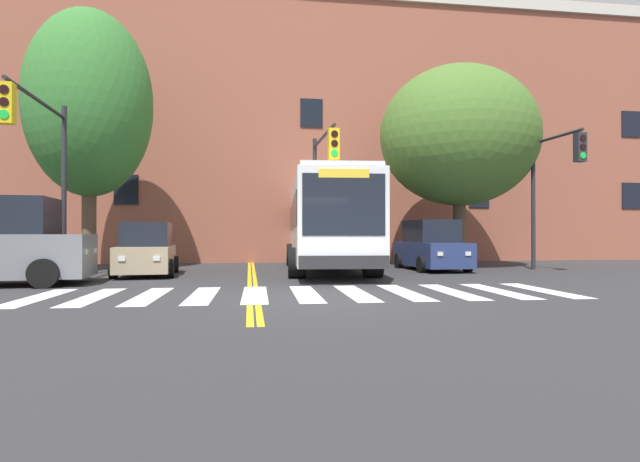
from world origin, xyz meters
TOP-DOWN VIEW (x-y plane):
  - ground_plane at (0.00, 0.00)m, footprint 120.00×120.00m
  - crosswalk at (-0.19, 1.03)m, footprint 12.30×3.54m
  - lane_line_yellow_inner at (-1.47, 15.03)m, footprint 0.12×36.00m
  - lane_line_yellow_outer at (-1.31, 15.03)m, footprint 0.12×36.00m
  - city_bus at (1.45, 8.73)m, footprint 3.45×12.14m
  - car_tan_near_lane at (-4.88, 6.88)m, footprint 2.11×3.75m
  - car_navy_far_lane at (5.47, 8.00)m, footprint 2.06×4.12m
  - car_red_behind_bus at (0.04, 16.94)m, footprint 2.22×4.98m
  - traffic_light_near_corner at (9.68, 6.69)m, footprint 0.39×2.88m
  - traffic_light_far_corner at (-7.39, 4.94)m, footprint 0.38×4.41m
  - traffic_light_overhead at (1.13, 7.39)m, footprint 0.35×4.11m
  - street_tree_curbside_large at (7.17, 9.22)m, footprint 7.69×7.19m
  - street_tree_curbside_small at (-7.48, 9.44)m, footprint 5.96×5.97m
  - building_facade at (1.55, 18.25)m, footprint 43.61×8.93m

SIDE VIEW (x-z plane):
  - ground_plane at x=0.00m, z-range 0.00..0.00m
  - lane_line_yellow_inner at x=-1.47m, z-range 0.00..0.01m
  - lane_line_yellow_outer at x=-1.31m, z-range 0.00..0.01m
  - crosswalk at x=-0.19m, z-range 0.00..0.01m
  - car_tan_near_lane at x=-4.88m, z-range -0.08..1.70m
  - car_navy_far_lane at x=5.47m, z-range -0.08..1.84m
  - car_red_behind_bus at x=0.04m, z-range -0.05..2.04m
  - city_bus at x=1.45m, z-range 0.18..3.60m
  - traffic_light_overhead at x=1.13m, z-range 0.99..6.16m
  - traffic_light_near_corner at x=9.68m, z-range 0.91..6.26m
  - traffic_light_far_corner at x=-7.39m, z-range 1.03..6.57m
  - street_tree_curbside_large at x=7.17m, z-range 1.27..9.63m
  - street_tree_curbside_small at x=-7.48m, z-range 1.37..11.26m
  - building_facade at x=1.55m, z-range 0.00..13.87m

